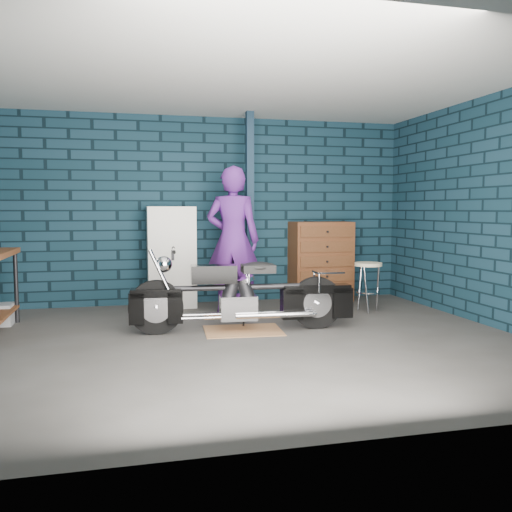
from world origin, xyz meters
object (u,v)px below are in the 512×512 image
at_px(tool_chest, 321,261).
at_px(locker, 171,257).
at_px(shop_stool, 368,287).
at_px(person, 233,240).
at_px(motorcycle, 243,290).

bearing_deg(tool_chest, locker, 180.00).
xyz_separation_m(tool_chest, shop_stool, (0.29, -1.00, -0.26)).
distance_m(locker, shop_stool, 2.73).
xyz_separation_m(person, tool_chest, (1.46, 0.58, -0.37)).
distance_m(locker, tool_chest, 2.23).
distance_m(person, shop_stool, 1.91).
bearing_deg(person, tool_chest, -137.05).
bearing_deg(person, shop_stool, -172.29).
relative_size(locker, tool_chest, 1.19).
height_order(tool_chest, shop_stool, tool_chest).
xyz_separation_m(locker, tool_chest, (2.22, 0.00, -0.11)).
bearing_deg(locker, tool_chest, 0.00).
bearing_deg(motorcycle, tool_chest, 51.91).
relative_size(person, locker, 1.37).
xyz_separation_m(motorcycle, locker, (-0.65, 1.73, 0.23)).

